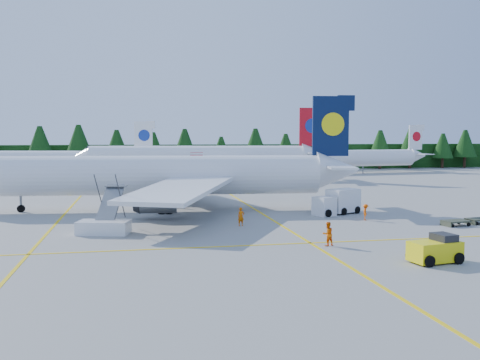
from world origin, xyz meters
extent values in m
plane|color=gray|center=(0.00, 0.00, 0.00)|extent=(320.00, 320.00, 0.00)
cube|color=yellow|center=(-14.00, 20.00, 0.01)|extent=(0.25, 120.00, 0.01)
cube|color=yellow|center=(6.00, 20.00, 0.01)|extent=(0.25, 120.00, 0.01)
cube|color=yellow|center=(0.00, -6.00, 0.01)|extent=(80.00, 0.25, 0.01)
cube|color=black|center=(0.00, 82.00, 3.00)|extent=(220.00, 4.00, 6.00)
cylinder|color=white|center=(-5.11, 14.09, 3.80)|extent=(36.14, 7.90, 4.22)
cube|color=#071639|center=(14.32, 12.08, 9.08)|extent=(4.03, 0.78, 6.55)
cube|color=white|center=(-1.03, 22.69, 3.17)|extent=(9.51, 16.81, 1.20)
cylinder|color=slate|center=(-3.43, 20.07, 1.69)|extent=(3.80, 2.58, 2.22)
cube|color=white|center=(-2.89, 4.84, 3.17)|extent=(12.21, 17.04, 1.20)
cylinder|color=slate|center=(-4.69, 7.89, 1.69)|extent=(3.80, 2.58, 2.22)
cylinder|color=slate|center=(-18.68, 15.50, 0.90)|extent=(0.25, 0.25, 1.79)
cylinder|color=white|center=(4.14, 52.15, 4.03)|extent=(38.32, 9.72, 4.48)
cone|color=white|center=(-16.26, 55.01, 4.03)|extent=(3.73, 4.87, 4.48)
cube|color=red|center=(24.65, 49.28, 9.63)|extent=(4.27, 0.98, 6.94)
cube|color=white|center=(8.78, 61.11, 3.36)|extent=(9.54, 17.70, 1.27)
cylinder|color=slate|center=(6.15, 58.43, 1.79)|extent=(4.10, 2.86, 2.35)
cube|color=white|center=(6.14, 42.26, 3.36)|extent=(13.39, 18.04, 1.27)
cylinder|color=slate|center=(4.34, 45.57, 1.79)|extent=(4.10, 2.86, 2.35)
cylinder|color=slate|center=(-10.19, 54.16, 0.95)|extent=(0.27, 0.27, 1.90)
cylinder|color=white|center=(-21.92, 64.54, 3.33)|extent=(31.52, 9.83, 3.70)
cube|color=white|center=(-5.17, 61.16, 7.94)|extent=(3.51, 1.01, 5.73)
cylinder|color=white|center=(38.79, 64.74, 3.23)|extent=(30.70, 7.49, 3.59)
cone|color=white|center=(22.42, 62.61, 3.23)|extent=(2.95, 3.88, 3.59)
cube|color=white|center=(55.24, 66.88, 7.71)|extent=(3.42, 0.75, 5.56)
cylinder|color=slate|center=(27.30, 63.25, 0.72)|extent=(0.22, 0.22, 1.44)
cube|color=white|center=(-9.40, 0.86, 0.54)|extent=(4.53, 3.10, 1.08)
cube|color=slate|center=(-8.93, 2.77, 2.26)|extent=(2.47, 4.19, 2.92)
cube|color=slate|center=(-8.46, 4.69, 3.59)|extent=(2.00, 1.57, 0.12)
cube|color=silver|center=(11.84, 7.01, 0.95)|extent=(2.40, 2.40, 1.90)
cube|color=black|center=(11.84, 7.01, 1.40)|extent=(2.11, 2.20, 0.81)
cube|color=silver|center=(14.31, 8.13, 1.36)|extent=(3.79, 3.16, 2.35)
cube|color=yellow|center=(11.76, -13.41, 0.74)|extent=(3.40, 2.18, 1.25)
cube|color=black|center=(12.43, -13.30, 1.53)|extent=(1.35, 1.63, 0.57)
cube|color=#353B2B|center=(21.25, -1.12, 0.43)|extent=(2.45, 1.73, 0.13)
cube|color=#353B2B|center=(24.03, -0.52, 0.43)|extent=(2.45, 1.73, 0.13)
imported|color=#E05F04|center=(2.40, 2.53, 0.83)|extent=(0.68, 0.52, 1.66)
imported|color=#F76205|center=(6.92, -7.21, 0.88)|extent=(1.00, 0.87, 1.76)
imported|color=#F85305|center=(14.68, 3.39, 0.78)|extent=(0.67, 0.77, 1.55)
camera|label=1|loc=(-6.79, -43.73, 8.01)|focal=40.00mm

